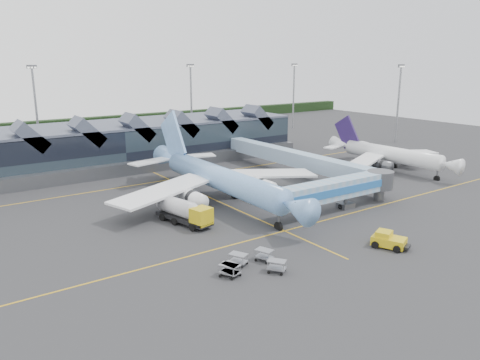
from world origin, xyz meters
TOP-DOWN VIEW (x-y plane):
  - ground at (0.00, 0.00)m, footprint 260.00×260.00m
  - taxi_stripes at (0.00, 10.00)m, footprint 120.00×60.00m
  - tree_line_far at (0.00, 110.00)m, footprint 260.00×4.00m
  - terminal at (-5.07, 47.35)m, footprint 90.00×22.25m
  - light_masts at (21.00, 62.80)m, footprint 132.40×42.56m
  - main_airliner at (-0.09, 9.61)m, footprint 39.30×45.08m
  - regional_jet at (43.66, 8.59)m, footprint 29.99×32.63m
  - jet_bridge at (13.96, -5.56)m, footprint 26.01×4.48m
  - fuel_truck at (-10.28, 3.32)m, footprint 4.90×10.76m
  - pushback_tug at (7.22, -20.22)m, footprint 4.16×5.12m
  - baggage_carts at (-11.75, -15.32)m, footprint 7.88×6.51m

SIDE VIEW (x-z plane):
  - ground at x=0.00m, z-range 0.00..0.00m
  - taxi_stripes at x=0.00m, z-range 0.00..0.01m
  - baggage_carts at x=-11.75m, z-range 0.09..1.54m
  - pushback_tug at x=7.22m, z-range -0.10..1.95m
  - tree_line_far at x=0.00m, z-range 0.00..4.00m
  - fuel_truck at x=-10.28m, z-range 0.22..3.81m
  - jet_bridge at x=13.96m, z-range 0.86..6.13m
  - regional_jet at x=43.66m, z-range -2.05..9.17m
  - main_airliner at x=-0.09m, z-range -2.99..11.52m
  - terminal at x=-5.07m, z-range -1.38..11.14m
  - light_masts at x=21.00m, z-range 1.26..23.71m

